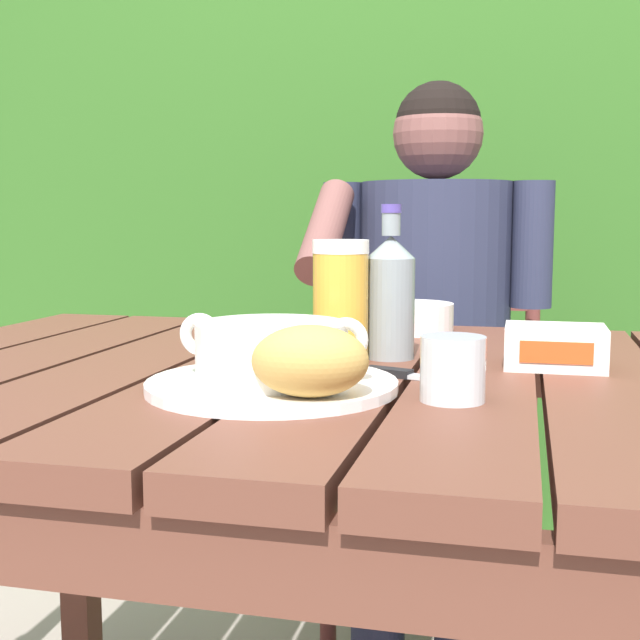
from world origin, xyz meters
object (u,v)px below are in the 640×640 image
soup_bowl (272,350)px  diner_bowl (412,318)px  chair_near_diner (440,425)px  bread_roll (310,361)px  serving_plate (272,385)px  butter_tub (555,347)px  beer_glass (341,301)px  table_knife (409,375)px  person_eating (431,327)px  water_glass_small (453,369)px  beer_bottle (390,295)px

soup_bowl → diner_bowl: size_ratio=1.58×
chair_near_diner → bread_roll: 1.19m
serving_plate → butter_tub: bearing=35.1°
beer_glass → table_knife: bearing=-42.2°
person_eating → water_glass_small: 0.88m
butter_tub → table_knife: butter_tub is taller
diner_bowl → bread_roll: bearing=-92.7°
beer_glass → butter_tub: bearing=4.0°
bread_roll → diner_bowl: 0.60m
soup_bowl → beer_bottle: 0.27m
beer_glass → soup_bowl: bearing=-99.8°
person_eating → serving_plate: size_ratio=4.31×
beer_glass → beer_bottle: bearing=34.8°
beer_bottle → soup_bowl: bearing=-111.5°
serving_plate → table_knife: (0.14, 0.11, -0.00)m
soup_bowl → beer_bottle: bearing=68.5°
serving_plate → beer_glass: size_ratio=1.74×
beer_bottle → water_glass_small: bearing=-67.0°
chair_near_diner → beer_glass: size_ratio=5.79×
bread_roll → water_glass_small: (0.14, 0.07, -0.01)m
butter_tub → diner_bowl: (-0.23, 0.29, -0.00)m
butter_tub → beer_glass: bearing=-176.0°
serving_plate → water_glass_small: bearing=-2.1°
person_eating → diner_bowl: (0.00, -0.34, 0.06)m
serving_plate → bread_roll: bearing=-49.4°
person_eating → table_knife: 0.76m
serving_plate → water_glass_small: 0.21m
water_glass_small → butter_tub: (0.11, 0.23, -0.01)m
bread_roll → table_knife: 0.20m
serving_plate → table_knife: serving_plate is taller
chair_near_diner → beer_bottle: (0.00, -0.81, 0.39)m
bread_roll → beer_glass: beer_glass is taller
soup_bowl → bread_roll: (0.06, -0.08, 0.00)m
diner_bowl → soup_bowl: bearing=-100.1°
butter_tub → table_knife: bearing=-146.5°
bread_roll → beer_bottle: bearing=84.2°
water_glass_small → butter_tub: bearing=63.8°
bread_roll → butter_tub: (0.25, 0.30, -0.02)m
soup_bowl → diner_bowl: bearing=79.9°
beer_glass → bread_roll: bearing=-84.0°
bread_roll → beer_glass: 0.28m
chair_near_diner → serving_plate: chair_near_diner is taller
chair_near_diner → beer_glass: 0.94m
beer_glass → beer_bottle: beer_bottle is taller
person_eating → water_glass_small: person_eating is taller
serving_plate → soup_bowl: bearing=-63.4°
soup_bowl → water_glass_small: 0.21m
soup_bowl → table_knife: 0.18m
diner_bowl → serving_plate: bearing=-100.1°
table_knife → diner_bowl: 0.42m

